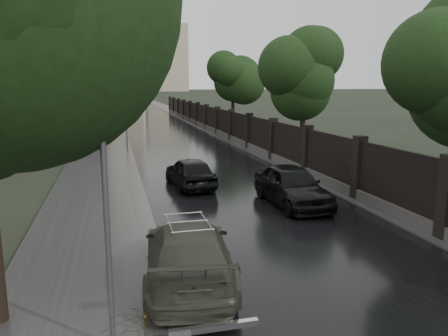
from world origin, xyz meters
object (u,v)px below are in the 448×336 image
(tree_right_c, at_px, (233,83))
(traffic_light, at_px, (126,119))
(tree_right_b, at_px, (304,82))
(lamp_post, at_px, (106,212))
(volga_sedan, at_px, (188,253))
(car_right_near, at_px, (292,185))
(hatchback_left, at_px, (190,172))
(tree_left_far, at_px, (73,78))

(tree_right_c, distance_m, traffic_light, 19.26)
(tree_right_b, bearing_deg, lamp_post, -122.18)
(traffic_light, relative_size, volga_sedan, 0.79)
(car_right_near, bearing_deg, traffic_light, 109.84)
(tree_right_b, xyz_separation_m, hatchback_left, (-9.30, -8.01, -4.23))
(tree_left_far, relative_size, volga_sedan, 1.45)
(tree_right_b, bearing_deg, volga_sedan, -121.81)
(lamp_post, height_order, hatchback_left, lamp_post)
(tree_left_far, relative_size, tree_right_c, 1.05)
(tree_right_b, distance_m, volga_sedan, 21.45)
(lamp_post, xyz_separation_m, traffic_light, (1.10, 23.49, -0.27))
(hatchback_left, bearing_deg, tree_right_b, -144.06)
(lamp_post, distance_m, traffic_light, 23.52)
(tree_right_c, relative_size, volga_sedan, 1.38)
(tree_right_b, bearing_deg, tree_right_c, 90.00)
(tree_left_far, relative_size, traffic_light, 1.85)
(lamp_post, relative_size, car_right_near, 1.09)
(tree_right_c, bearing_deg, hatchback_left, -109.67)
(tree_right_b, xyz_separation_m, volga_sedan, (-11.08, -17.87, -4.21))
(lamp_post, xyz_separation_m, car_right_near, (7.00, 8.44, -1.87))
(tree_left_far, bearing_deg, tree_right_c, 32.83)
(tree_right_b, xyz_separation_m, lamp_post, (-12.90, -20.50, -2.28))
(tree_right_c, xyz_separation_m, hatchback_left, (-9.30, -26.01, -4.23))
(volga_sedan, bearing_deg, traffic_light, -81.08)
(tree_right_b, bearing_deg, traffic_light, 165.76)
(tree_right_b, distance_m, traffic_light, 12.44)
(hatchback_left, bearing_deg, lamp_post, 69.11)
(tree_right_c, height_order, car_right_near, tree_right_c)
(tree_right_b, xyz_separation_m, traffic_light, (-11.80, 2.99, -2.55))
(tree_right_b, relative_size, traffic_light, 1.75)
(tree_right_b, xyz_separation_m, tree_right_c, (0.00, 18.00, 0.00))
(tree_right_c, height_order, traffic_light, tree_right_c)
(lamp_post, distance_m, hatchback_left, 13.14)
(tree_right_c, xyz_separation_m, car_right_near, (-5.90, -30.06, -4.15))
(volga_sedan, relative_size, car_right_near, 1.08)
(tree_right_b, relative_size, hatchback_left, 1.66)
(tree_right_c, relative_size, car_right_near, 1.49)
(tree_right_c, bearing_deg, tree_left_far, -147.17)
(tree_right_b, bearing_deg, hatchback_left, -139.25)
(tree_left_far, relative_size, hatchback_left, 1.75)
(car_right_near, bearing_deg, lamp_post, -131.23)
(lamp_post, xyz_separation_m, hatchback_left, (3.60, 12.49, -1.95))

